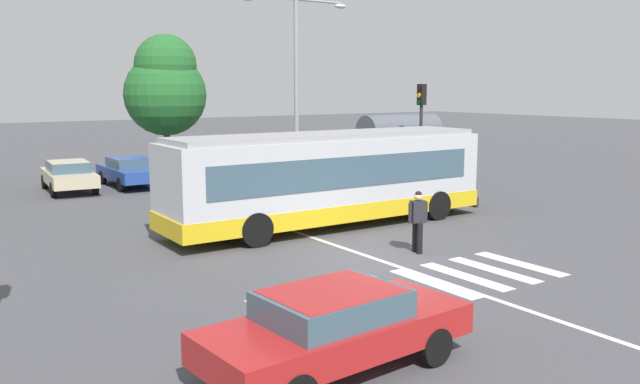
{
  "coord_description": "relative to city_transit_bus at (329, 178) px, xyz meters",
  "views": [
    {
      "loc": [
        -10.7,
        -12.98,
        4.48
      ],
      "look_at": [
        0.53,
        3.53,
        1.3
      ],
      "focal_mm": 36.68,
      "sensor_mm": 36.0,
      "label": 1
    }
  ],
  "objects": [
    {
      "name": "lane_center_line",
      "position": [
        -1.35,
        -2.21,
        -1.58
      ],
      "size": [
        0.16,
        24.0,
        0.01
      ],
      "primitive_type": "cube",
      "color": "silver",
      "rests_on": "ground_plane"
    },
    {
      "name": "background_tree_right",
      "position": [
        1.21,
        17.24,
        2.99
      ],
      "size": [
        4.46,
        4.46,
        7.35
      ],
      "color": "brown",
      "rests_on": "ground_plane"
    },
    {
      "name": "parked_car_charcoal",
      "position": [
        2.88,
        12.71,
        -0.82
      ],
      "size": [
        1.99,
        4.56,
        1.35
      ],
      "color": "black",
      "rests_on": "ground_plane"
    },
    {
      "name": "traffic_light_far_corner",
      "position": [
        7.62,
        3.91,
        1.54
      ],
      "size": [
        0.33,
        0.32,
        4.66
      ],
      "color": "#28282B",
      "rests_on": "ground_plane"
    },
    {
      "name": "bus_stop_shelter",
      "position": [
        8.53,
        6.34,
        0.83
      ],
      "size": [
        4.18,
        1.54,
        3.25
      ],
      "color": "#28282B",
      "rests_on": "ground_plane"
    },
    {
      "name": "ground_plane",
      "position": [
        -1.34,
        -4.21,
        -1.59
      ],
      "size": [
        160.0,
        160.0,
        0.0
      ],
      "primitive_type": "plane",
      "color": "#47474C"
    },
    {
      "name": "parked_car_teal",
      "position": [
        0.05,
        12.65,
        -0.82
      ],
      "size": [
        1.93,
        4.53,
        1.35
      ],
      "color": "black",
      "rests_on": "ground_plane"
    },
    {
      "name": "parked_car_champagne",
      "position": [
        -5.24,
        12.31,
        -0.82
      ],
      "size": [
        2.18,
        4.63,
        1.35
      ],
      "color": "black",
      "rests_on": "ground_plane"
    },
    {
      "name": "parked_car_blue",
      "position": [
        -2.56,
        12.29,
        -0.82
      ],
      "size": [
        1.9,
        4.52,
        1.35
      ],
      "color": "black",
      "rests_on": "ground_plane"
    },
    {
      "name": "city_transit_bus",
      "position": [
        0.0,
        0.0,
        0.0
      ],
      "size": [
        11.24,
        2.73,
        3.06
      ],
      "color": "black",
      "rests_on": "ground_plane"
    },
    {
      "name": "crosswalk_painted_stripes",
      "position": [
        -2.11,
        -6.58,
        -1.58
      ],
      "size": [
        7.51,
        2.72,
        0.01
      ],
      "color": "silver",
      "rests_on": "ground_plane"
    },
    {
      "name": "twin_arm_street_lamp",
      "position": [
        3.07,
        6.82,
        3.63
      ],
      "size": [
        5.21,
        0.32,
        8.32
      ],
      "color": "#939399",
      "rests_on": "ground_plane"
    },
    {
      "name": "pedestrian_crossing_street",
      "position": [
        0.02,
        -4.22,
        -0.62
      ],
      "size": [
        0.57,
        0.41,
        1.72
      ],
      "color": "black",
      "rests_on": "ground_plane"
    },
    {
      "name": "foreground_sedan",
      "position": [
        -6.27,
        -9.14,
        -0.82
      ],
      "size": [
        4.61,
        2.11,
        1.35
      ],
      "color": "black",
      "rests_on": "ground_plane"
    }
  ]
}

